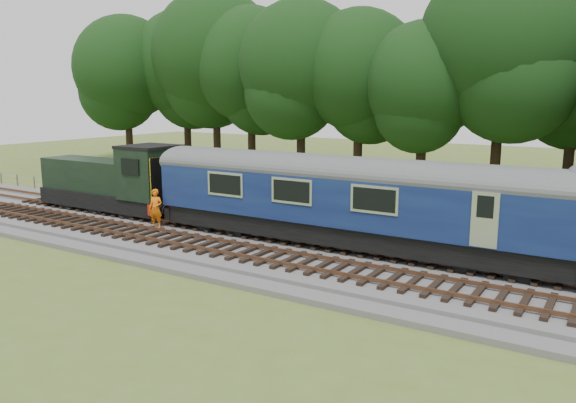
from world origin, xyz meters
The scene contains 9 objects.
ground centered at (0.00, 0.00, 0.00)m, with size 120.00×120.00×0.00m, color #516525.
ballast centered at (0.00, 0.00, 0.17)m, with size 70.00×7.00×0.35m, color #4C4C4F.
track_north centered at (0.00, 1.40, 0.42)m, with size 67.20×2.40×0.21m.
track_south centered at (0.00, -1.60, 0.42)m, with size 67.20×2.40×0.21m.
fence centered at (0.00, 4.50, 0.00)m, with size 64.00×0.12×1.00m, color #6B6054, non-canonical shape.
tree_line centered at (0.00, 22.00, 0.00)m, with size 70.00×8.00×18.00m, color black, non-canonical shape.
dmu_railcar centered at (3.75, 1.40, 2.61)m, with size 18.05×2.86×3.88m.
shunter_loco centered at (-10.17, 1.40, 1.97)m, with size 8.91×2.60×3.38m.
worker centered at (-5.47, -0.27, 1.29)m, with size 0.69×0.45×1.88m, color orange.
Camera 1 is at (13.64, -19.08, 6.54)m, focal length 35.00 mm.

